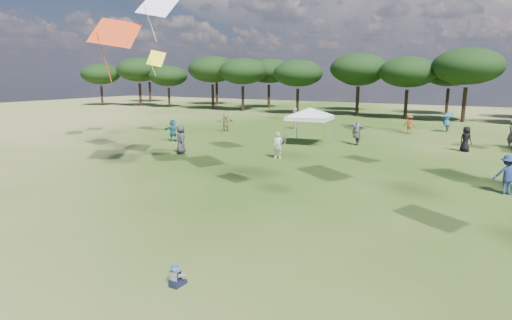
{
  "coord_description": "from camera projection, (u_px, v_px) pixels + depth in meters",
  "views": [
    {
      "loc": [
        6.4,
        -4.91,
        4.81
      ],
      "look_at": [
        0.22,
        6.0,
        2.31
      ],
      "focal_mm": 30.0,
      "sensor_mm": 36.0,
      "label": 1
    }
  ],
  "objects": [
    {
      "name": "tree_line",
      "position": [
        461.0,
        69.0,
        46.46
      ],
      "size": [
        108.78,
        17.63,
        7.77
      ],
      "color": "black",
      "rests_on": "ground"
    },
    {
      "name": "tent_left",
      "position": [
        310.0,
        109.0,
        29.65
      ],
      "size": [
        5.75,
        5.75,
        2.88
      ],
      "rotation": [
        0.0,
        0.0,
        0.12
      ],
      "color": "gray",
      "rests_on": "ground"
    },
    {
      "name": "toddler",
      "position": [
        176.0,
        276.0,
        9.86
      ],
      "size": [
        0.36,
        0.4,
        0.55
      ],
      "rotation": [
        0.0,
        0.0,
        -0.01
      ],
      "color": "black",
      "rests_on": "ground"
    },
    {
      "name": "festival_crowd",
      "position": [
        358.0,
        131.0,
        30.77
      ],
      "size": [
        27.33,
        21.6,
        1.91
      ],
      "color": "silver",
      "rests_on": "ground"
    }
  ]
}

